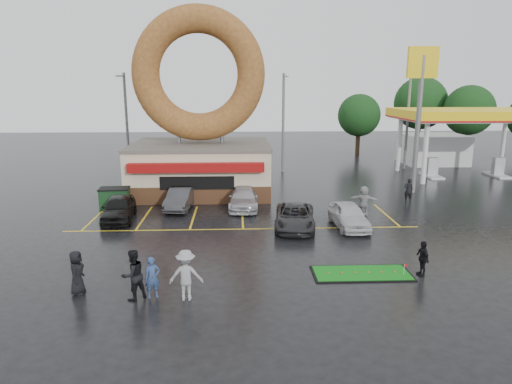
{
  "coord_description": "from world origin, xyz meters",
  "views": [
    {
      "loc": [
        -0.34,
        -21.12,
        7.84
      ],
      "look_at": [
        0.72,
        3.13,
        2.2
      ],
      "focal_mm": 32.0,
      "sensor_mm": 36.0,
      "label": 1
    }
  ],
  "objects_px": {
    "streetlight_right": "(408,119)",
    "car_grey": "(295,217)",
    "car_dgrey": "(180,199)",
    "streetlight_left": "(127,122)",
    "donut_shop": "(200,133)",
    "car_white": "(349,215)",
    "car_silver": "(244,198)",
    "car_black": "(119,208)",
    "gas_station": "(453,132)",
    "person_cameraman": "(422,258)",
    "putting_green": "(362,273)",
    "person_blue": "(152,278)",
    "streetlight_mid": "(283,120)",
    "dumpster": "(115,199)",
    "shell_sign": "(420,93)"
  },
  "relations": [
    {
      "from": "dumpster",
      "to": "putting_green",
      "type": "height_order",
      "value": "dumpster"
    },
    {
      "from": "streetlight_left",
      "to": "streetlight_right",
      "type": "distance_m",
      "value": 26.08
    },
    {
      "from": "car_dgrey",
      "to": "dumpster",
      "type": "bearing_deg",
      "value": -177.83
    },
    {
      "from": "streetlight_left",
      "to": "putting_green",
      "type": "relative_size",
      "value": 2.14
    },
    {
      "from": "person_blue",
      "to": "putting_green",
      "type": "bearing_deg",
      "value": -6.92
    },
    {
      "from": "donut_shop",
      "to": "person_cameraman",
      "type": "distance_m",
      "value": 19.73
    },
    {
      "from": "person_cameraman",
      "to": "putting_green",
      "type": "relative_size",
      "value": 0.36
    },
    {
      "from": "gas_station",
      "to": "person_blue",
      "type": "relative_size",
      "value": 8.56
    },
    {
      "from": "streetlight_left",
      "to": "car_black",
      "type": "distance_m",
      "value": 15.18
    },
    {
      "from": "car_white",
      "to": "person_blue",
      "type": "xyz_separation_m",
      "value": [
        -9.56,
        -8.44,
        0.09
      ]
    },
    {
      "from": "car_black",
      "to": "putting_green",
      "type": "bearing_deg",
      "value": -40.64
    },
    {
      "from": "car_dgrey",
      "to": "streetlight_left",
      "type": "bearing_deg",
      "value": 121.8
    },
    {
      "from": "car_black",
      "to": "car_silver",
      "type": "distance_m",
      "value": 7.91
    },
    {
      "from": "car_black",
      "to": "car_silver",
      "type": "relative_size",
      "value": 0.95
    },
    {
      "from": "car_black",
      "to": "streetlight_left",
      "type": "bearing_deg",
      "value": 94.54
    },
    {
      "from": "streetlight_right",
      "to": "person_blue",
      "type": "relative_size",
      "value": 5.65
    },
    {
      "from": "streetlight_right",
      "to": "car_grey",
      "type": "bearing_deg",
      "value": -125.37
    },
    {
      "from": "car_grey",
      "to": "car_silver",
      "type": "bearing_deg",
      "value": 129.17
    },
    {
      "from": "car_dgrey",
      "to": "car_black",
      "type": "bearing_deg",
      "value": -138.28
    },
    {
      "from": "car_white",
      "to": "dumpster",
      "type": "xyz_separation_m",
      "value": [
        -14.33,
        4.73,
        -0.06
      ]
    },
    {
      "from": "dumpster",
      "to": "donut_shop",
      "type": "bearing_deg",
      "value": 37.42
    },
    {
      "from": "donut_shop",
      "to": "person_blue",
      "type": "height_order",
      "value": "donut_shop"
    },
    {
      "from": "car_white",
      "to": "streetlight_mid",
      "type": "bearing_deg",
      "value": 93.68
    },
    {
      "from": "car_black",
      "to": "gas_station",
      "type": "bearing_deg",
      "value": 23.67
    },
    {
      "from": "car_silver",
      "to": "gas_station",
      "type": "bearing_deg",
      "value": 35.07
    },
    {
      "from": "gas_station",
      "to": "car_dgrey",
      "type": "xyz_separation_m",
      "value": [
        -24.04,
        -12.94,
        -3.02
      ]
    },
    {
      "from": "donut_shop",
      "to": "car_white",
      "type": "distance_m",
      "value": 13.6
    },
    {
      "from": "streetlight_mid",
      "to": "dumpster",
      "type": "height_order",
      "value": "streetlight_mid"
    },
    {
      "from": "person_blue",
      "to": "person_cameraman",
      "type": "relative_size",
      "value": 1.05
    },
    {
      "from": "putting_green",
      "to": "car_black",
      "type": "bearing_deg",
      "value": 145.06
    },
    {
      "from": "streetlight_right",
      "to": "car_black",
      "type": "distance_m",
      "value": 28.86
    },
    {
      "from": "car_grey",
      "to": "putting_green",
      "type": "relative_size",
      "value": 1.12
    },
    {
      "from": "shell_sign",
      "to": "dumpster",
      "type": "height_order",
      "value": "shell_sign"
    },
    {
      "from": "car_black",
      "to": "car_dgrey",
      "type": "height_order",
      "value": "car_black"
    },
    {
      "from": "car_silver",
      "to": "person_cameraman",
      "type": "bearing_deg",
      "value": -54.96
    },
    {
      "from": "car_dgrey",
      "to": "car_grey",
      "type": "distance_m",
      "value": 8.3
    },
    {
      "from": "car_dgrey",
      "to": "person_blue",
      "type": "relative_size",
      "value": 2.58
    },
    {
      "from": "donut_shop",
      "to": "car_silver",
      "type": "xyz_separation_m",
      "value": [
        3.11,
        -4.97,
        -3.8
      ]
    },
    {
      "from": "car_black",
      "to": "donut_shop",
      "type": "bearing_deg",
      "value": 53.75
    },
    {
      "from": "car_silver",
      "to": "car_white",
      "type": "bearing_deg",
      "value": -35.34
    },
    {
      "from": "donut_shop",
      "to": "person_blue",
      "type": "distance_m",
      "value": 18.29
    },
    {
      "from": "car_black",
      "to": "person_blue",
      "type": "height_order",
      "value": "person_blue"
    },
    {
      "from": "car_black",
      "to": "car_grey",
      "type": "xyz_separation_m",
      "value": [
        10.33,
        -2.02,
        -0.09
      ]
    },
    {
      "from": "donut_shop",
      "to": "person_blue",
      "type": "relative_size",
      "value": 8.47
    },
    {
      "from": "car_grey",
      "to": "person_blue",
      "type": "bearing_deg",
      "value": -120.4
    },
    {
      "from": "streetlight_mid",
      "to": "car_dgrey",
      "type": "distance_m",
      "value": 15.76
    },
    {
      "from": "gas_station",
      "to": "person_cameraman",
      "type": "height_order",
      "value": "gas_station"
    },
    {
      "from": "car_silver",
      "to": "donut_shop",
      "type": "bearing_deg",
      "value": 124.05
    },
    {
      "from": "gas_station",
      "to": "car_black",
      "type": "relative_size",
      "value": 3.15
    },
    {
      "from": "gas_station",
      "to": "streetlight_mid",
      "type": "relative_size",
      "value": 1.52
    }
  ]
}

